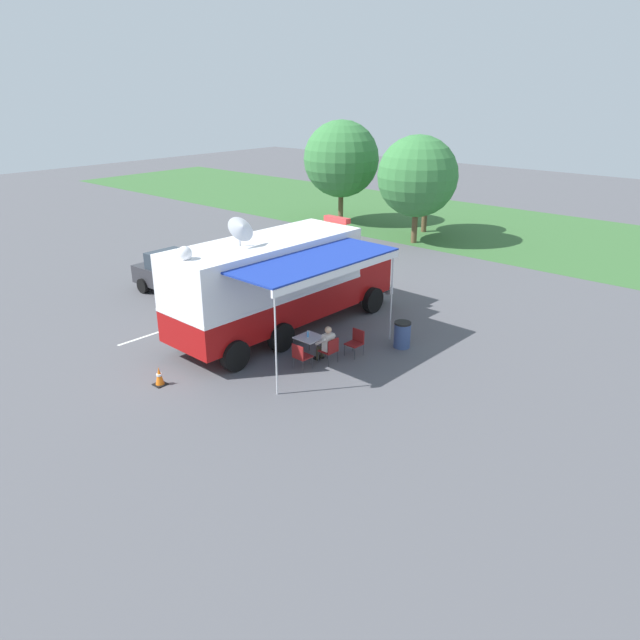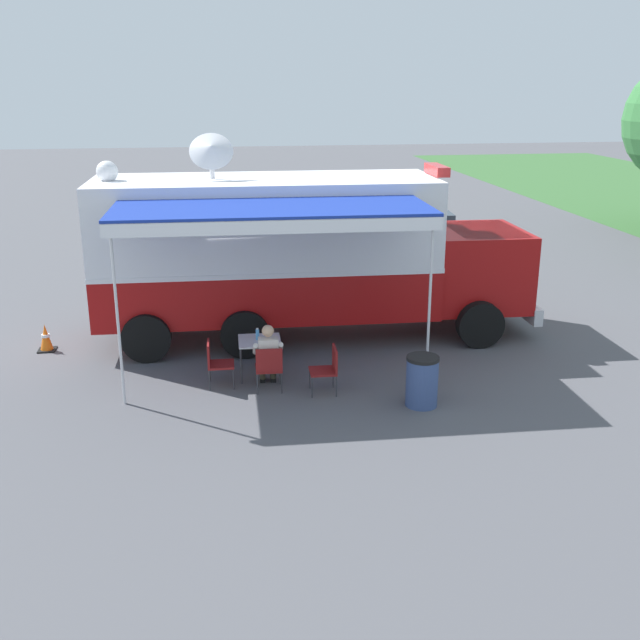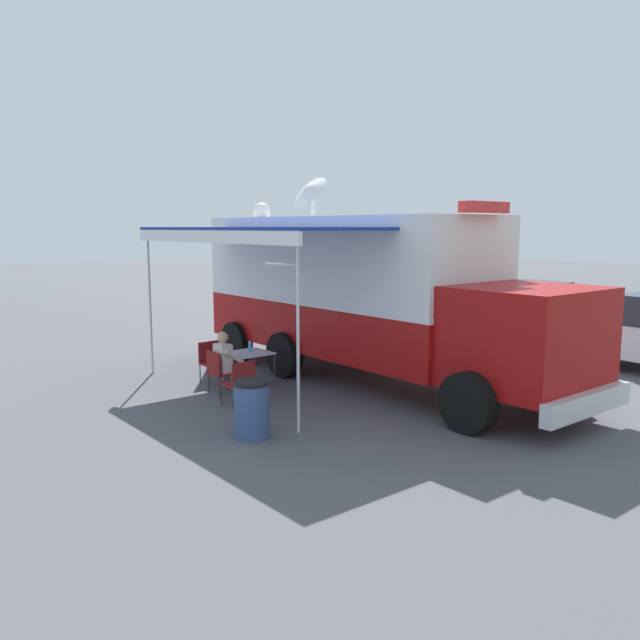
{
  "view_description": "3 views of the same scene",
  "coord_description": "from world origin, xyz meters",
  "px_view_note": "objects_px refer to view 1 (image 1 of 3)",
  "views": [
    {
      "loc": [
        14.23,
        -13.46,
        8.33
      ],
      "look_at": [
        2.24,
        0.26,
        1.13
      ],
      "focal_mm": 33.38,
      "sensor_mm": 36.0,
      "label": 1
    },
    {
      "loc": [
        15.85,
        -1.21,
        5.47
      ],
      "look_at": [
        2.23,
        0.84,
        1.05
      ],
      "focal_mm": 42.15,
      "sensor_mm": 36.0,
      "label": 2
    },
    {
      "loc": [
        9.62,
        10.42,
        3.28
      ],
      "look_at": [
        1.13,
        0.51,
        1.38
      ],
      "focal_mm": 35.96,
      "sensor_mm": 36.0,
      "label": 3
    }
  ],
  "objects_px": {
    "folding_chair_spare_by_truck": "(356,340)",
    "seated_responder": "(326,343)",
    "traffic_cone": "(159,376)",
    "command_truck": "(282,280)",
    "car_behind_truck": "(261,257)",
    "trash_bin": "(402,335)",
    "water_bottle": "(308,334)",
    "folding_table": "(310,339)",
    "car_far_corner": "(177,274)",
    "folding_chair_at_table": "(330,349)",
    "folding_chair_beside_table": "(301,355)"
  },
  "relations": [
    {
      "from": "folding_chair_spare_by_truck",
      "to": "seated_responder",
      "type": "bearing_deg",
      "value": -110.31
    },
    {
      "from": "seated_responder",
      "to": "traffic_cone",
      "type": "relative_size",
      "value": 2.16
    },
    {
      "from": "command_truck",
      "to": "car_behind_truck",
      "type": "xyz_separation_m",
      "value": [
        -5.58,
        4.19,
        -1.06
      ]
    },
    {
      "from": "trash_bin",
      "to": "command_truck",
      "type": "bearing_deg",
      "value": -158.42
    },
    {
      "from": "water_bottle",
      "to": "seated_responder",
      "type": "bearing_deg",
      "value": 12.58
    },
    {
      "from": "command_truck",
      "to": "folding_table",
      "type": "height_order",
      "value": "command_truck"
    },
    {
      "from": "car_behind_truck",
      "to": "car_far_corner",
      "type": "xyz_separation_m",
      "value": [
        -0.68,
        -4.21,
        0.0
      ]
    },
    {
      "from": "folding_chair_at_table",
      "to": "folding_chair_beside_table",
      "type": "xyz_separation_m",
      "value": [
        -0.41,
        -0.96,
        0.0
      ]
    },
    {
      "from": "traffic_cone",
      "to": "car_behind_truck",
      "type": "bearing_deg",
      "value": 120.86
    },
    {
      "from": "folding_chair_beside_table",
      "to": "folding_chair_spare_by_truck",
      "type": "relative_size",
      "value": 1.0
    },
    {
      "from": "seated_responder",
      "to": "car_far_corner",
      "type": "relative_size",
      "value": 0.3
    },
    {
      "from": "command_truck",
      "to": "water_bottle",
      "type": "distance_m",
      "value": 2.72
    },
    {
      "from": "folding_table",
      "to": "car_behind_truck",
      "type": "distance_m",
      "value": 9.46
    },
    {
      "from": "seated_responder",
      "to": "traffic_cone",
      "type": "bearing_deg",
      "value": -121.06
    },
    {
      "from": "command_truck",
      "to": "traffic_cone",
      "type": "relative_size",
      "value": 16.46
    },
    {
      "from": "trash_bin",
      "to": "folding_chair_spare_by_truck",
      "type": "bearing_deg",
      "value": -117.61
    },
    {
      "from": "water_bottle",
      "to": "trash_bin",
      "type": "xyz_separation_m",
      "value": [
        1.85,
        2.73,
        -0.38
      ]
    },
    {
      "from": "folding_chair_beside_table",
      "to": "car_far_corner",
      "type": "bearing_deg",
      "value": 167.88
    },
    {
      "from": "folding_table",
      "to": "car_far_corner",
      "type": "xyz_separation_m",
      "value": [
        -8.53,
        1.06,
        0.21
      ]
    },
    {
      "from": "command_truck",
      "to": "traffic_cone",
      "type": "bearing_deg",
      "value": -88.09
    },
    {
      "from": "traffic_cone",
      "to": "seated_responder",
      "type": "bearing_deg",
      "value": 58.94
    },
    {
      "from": "folding_chair_beside_table",
      "to": "car_behind_truck",
      "type": "bearing_deg",
      "value": 143.34
    },
    {
      "from": "command_truck",
      "to": "seated_responder",
      "type": "distance_m",
      "value": 3.3
    },
    {
      "from": "trash_bin",
      "to": "car_far_corner",
      "type": "relative_size",
      "value": 0.22
    },
    {
      "from": "folding_chair_beside_table",
      "to": "folding_chair_spare_by_truck",
      "type": "xyz_separation_m",
      "value": [
        0.62,
        2.02,
        0.0
      ]
    },
    {
      "from": "trash_bin",
      "to": "car_behind_truck",
      "type": "distance_m",
      "value": 9.99
    },
    {
      "from": "folding_table",
      "to": "traffic_cone",
      "type": "xyz_separation_m",
      "value": [
        -2.08,
        -4.36,
        -0.39
      ]
    },
    {
      "from": "folding_table",
      "to": "trash_bin",
      "type": "bearing_deg",
      "value": 56.26
    },
    {
      "from": "seated_responder",
      "to": "car_behind_truck",
      "type": "xyz_separation_m",
      "value": [
        -8.46,
        5.16,
        0.23
      ]
    },
    {
      "from": "water_bottle",
      "to": "folding_chair_at_table",
      "type": "relative_size",
      "value": 0.26
    },
    {
      "from": "folding_table",
      "to": "folding_chair_beside_table",
      "type": "height_order",
      "value": "folding_chair_beside_table"
    },
    {
      "from": "folding_table",
      "to": "car_far_corner",
      "type": "distance_m",
      "value": 8.6
    },
    {
      "from": "folding_chair_at_table",
      "to": "seated_responder",
      "type": "distance_m",
      "value": 0.23
    },
    {
      "from": "traffic_cone",
      "to": "command_truck",
      "type": "bearing_deg",
      "value": 91.91
    },
    {
      "from": "traffic_cone",
      "to": "car_far_corner",
      "type": "relative_size",
      "value": 0.14
    },
    {
      "from": "water_bottle",
      "to": "traffic_cone",
      "type": "distance_m",
      "value": 4.82
    },
    {
      "from": "folding_chair_beside_table",
      "to": "car_far_corner",
      "type": "relative_size",
      "value": 0.21
    },
    {
      "from": "folding_chair_spare_by_truck",
      "to": "car_behind_truck",
      "type": "height_order",
      "value": "car_behind_truck"
    },
    {
      "from": "folding_chair_at_table",
      "to": "car_behind_truck",
      "type": "relative_size",
      "value": 0.2
    },
    {
      "from": "folding_table",
      "to": "traffic_cone",
      "type": "bearing_deg",
      "value": -115.54
    },
    {
      "from": "water_bottle",
      "to": "folding_chair_beside_table",
      "type": "bearing_deg",
      "value": -62.27
    },
    {
      "from": "folding_chair_beside_table",
      "to": "traffic_cone",
      "type": "relative_size",
      "value": 1.5
    },
    {
      "from": "command_truck",
      "to": "car_far_corner",
      "type": "relative_size",
      "value": 2.27
    },
    {
      "from": "water_bottle",
      "to": "traffic_cone",
      "type": "bearing_deg",
      "value": -115.24
    },
    {
      "from": "folding_chair_beside_table",
      "to": "seated_responder",
      "type": "xyz_separation_m",
      "value": [
        0.23,
        0.96,
        0.14
      ]
    },
    {
      "from": "command_truck",
      "to": "folding_chair_beside_table",
      "type": "bearing_deg",
      "value": -36.17
    },
    {
      "from": "trash_bin",
      "to": "traffic_cone",
      "type": "relative_size",
      "value": 1.57
    },
    {
      "from": "water_bottle",
      "to": "car_behind_truck",
      "type": "relative_size",
      "value": 0.05
    },
    {
      "from": "seated_responder",
      "to": "trash_bin",
      "type": "relative_size",
      "value": 1.37
    },
    {
      "from": "water_bottle",
      "to": "folding_chair_at_table",
      "type": "bearing_deg",
      "value": 9.52
    }
  ]
}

